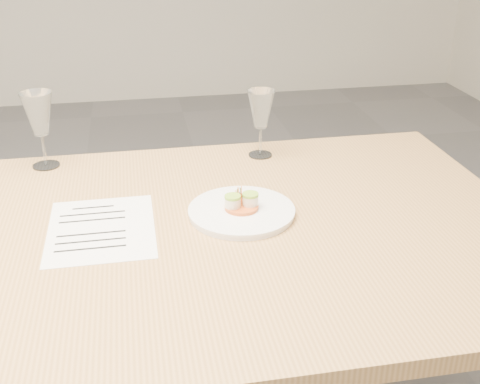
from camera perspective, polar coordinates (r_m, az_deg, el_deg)
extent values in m
cube|color=tan|center=(1.41, -21.65, -5.43)|extent=(2.40, 1.00, 0.04)
cylinder|color=tan|center=(2.07, 13.82, -5.87)|extent=(0.07, 0.07, 0.71)
cylinder|color=white|center=(1.42, 0.15, -1.91)|extent=(0.25, 0.25, 0.01)
cylinder|color=white|center=(1.41, 0.15, -1.70)|extent=(0.25, 0.25, 0.01)
cylinder|color=orange|center=(1.41, 0.15, -1.48)|extent=(0.08, 0.08, 0.01)
cylinder|color=beige|center=(1.40, -0.70, -0.98)|extent=(0.04, 0.04, 0.02)
cylinder|color=beige|center=(1.41, 0.99, -0.78)|extent=(0.04, 0.04, 0.02)
cylinder|color=#98C235|center=(1.39, -0.70, -0.45)|extent=(0.04, 0.04, 0.01)
cylinder|color=#98C235|center=(1.40, 0.99, -0.25)|extent=(0.04, 0.04, 0.01)
cylinder|color=tan|center=(1.39, 2.44, -2.22)|extent=(0.04, 0.04, 0.00)
cube|color=white|center=(1.40, -13.00, -3.39)|extent=(0.24, 0.30, 0.00)
cube|color=black|center=(1.49, -13.75, -1.43)|extent=(0.10, 0.01, 0.00)
cube|color=black|center=(1.46, -13.79, -2.00)|extent=(0.15, 0.01, 0.00)
cube|color=black|center=(1.44, -13.83, -2.59)|extent=(0.15, 0.01, 0.00)
cube|color=black|center=(1.38, -13.92, -3.86)|extent=(0.15, 0.01, 0.00)
cube|color=black|center=(1.35, -13.97, -4.53)|extent=(0.15, 0.01, 0.00)
cube|color=black|center=(1.32, -14.02, -5.22)|extent=(0.15, 0.01, 0.00)
cylinder|color=white|center=(1.77, -17.89, 2.41)|extent=(0.07, 0.07, 0.00)
cylinder|color=white|center=(1.75, -18.09, 3.83)|extent=(0.01, 0.01, 0.09)
cone|color=white|center=(1.71, -18.57, 7.05)|extent=(0.09, 0.09, 0.12)
cylinder|color=white|center=(1.75, 1.93, 3.55)|extent=(0.07, 0.07, 0.00)
cylinder|color=white|center=(1.74, 1.95, 4.87)|extent=(0.01, 0.01, 0.08)
cone|color=white|center=(1.71, 2.00, 7.86)|extent=(0.08, 0.08, 0.11)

